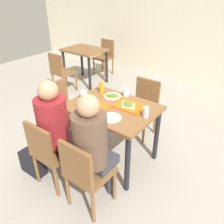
{
  "coord_description": "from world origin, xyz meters",
  "views": [
    {
      "loc": [
        1.42,
        -1.88,
        2.04
      ],
      "look_at": [
        0.0,
        0.0,
        0.7
      ],
      "focal_mm": 36.38,
      "sensor_mm": 36.0,
      "label": 1
    }
  ],
  "objects_px": {
    "paper_plate_center": "(113,96)",
    "pizza_slice_c": "(112,96)",
    "soda_can": "(146,112)",
    "main_table": "(112,115)",
    "plastic_cup_a": "(126,92)",
    "background_chair_far": "(105,55)",
    "person_in_red": "(56,125)",
    "foil_bundle": "(83,93)",
    "plastic_cup_b": "(95,115)",
    "background_table": "(85,55)",
    "person_in_brown_jacket": "(93,144)",
    "handbag": "(33,163)",
    "tray_red_near": "(93,106)",
    "chair_far_side": "(144,104)",
    "tray_red_far": "(130,106)",
    "pizza_slice_b": "(128,104)",
    "chair_near_right": "(84,172)",
    "pizza_slice_a": "(92,104)",
    "paper_plate_near_edge": "(111,118)",
    "chair_near_left": "(49,151)",
    "background_chair_near": "(60,70)",
    "chair_left_end": "(62,106)",
    "condiment_bottle": "(101,87)"
  },
  "relations": [
    {
      "from": "paper_plate_center",
      "to": "pizza_slice_c",
      "type": "xyz_separation_m",
      "value": [
        0.01,
        -0.01,
        0.01
      ]
    },
    {
      "from": "condiment_bottle",
      "to": "pizza_slice_a",
      "type": "bearing_deg",
      "value": -67.84
    },
    {
      "from": "handbag",
      "to": "paper_plate_center",
      "type": "bearing_deg",
      "value": 65.79
    },
    {
      "from": "person_in_red",
      "to": "pizza_slice_b",
      "type": "xyz_separation_m",
      "value": [
        0.41,
        0.75,
        0.07
      ]
    },
    {
      "from": "paper_plate_center",
      "to": "soda_can",
      "type": "relative_size",
      "value": 1.8
    },
    {
      "from": "main_table",
      "to": "tray_red_near",
      "type": "relative_size",
      "value": 2.87
    },
    {
      "from": "soda_can",
      "to": "main_table",
      "type": "bearing_deg",
      "value": -177.44
    },
    {
      "from": "person_in_brown_jacket",
      "to": "plastic_cup_a",
      "type": "xyz_separation_m",
      "value": [
        -0.28,
        0.97,
        0.09
      ]
    },
    {
      "from": "main_table",
      "to": "tray_red_far",
      "type": "relative_size",
      "value": 2.87
    },
    {
      "from": "chair_far_side",
      "to": "tray_red_far",
      "type": "relative_size",
      "value": 2.34
    },
    {
      "from": "paper_plate_center",
      "to": "plastic_cup_b",
      "type": "distance_m",
      "value": 0.58
    },
    {
      "from": "person_in_red",
      "to": "background_table",
      "type": "bearing_deg",
      "value": 127.47
    },
    {
      "from": "chair_far_side",
      "to": "pizza_slice_a",
      "type": "height_order",
      "value": "chair_far_side"
    },
    {
      "from": "plastic_cup_b",
      "to": "condiment_bottle",
      "type": "bearing_deg",
      "value": 123.37
    },
    {
      "from": "tray_red_near",
      "to": "soda_can",
      "type": "height_order",
      "value": "soda_can"
    },
    {
      "from": "paper_plate_center",
      "to": "background_table",
      "type": "distance_m",
      "value": 2.48
    },
    {
      "from": "chair_far_side",
      "to": "background_chair_near",
      "type": "bearing_deg",
      "value": 173.23
    },
    {
      "from": "paper_plate_center",
      "to": "foil_bundle",
      "type": "height_order",
      "value": "foil_bundle"
    },
    {
      "from": "chair_left_end",
      "to": "paper_plate_center",
      "type": "height_order",
      "value": "chair_left_end"
    },
    {
      "from": "tray_red_near",
      "to": "pizza_slice_a",
      "type": "height_order",
      "value": "pizza_slice_a"
    },
    {
      "from": "plastic_cup_a",
      "to": "background_chair_far",
      "type": "distance_m",
      "value": 3.01
    },
    {
      "from": "person_in_red",
      "to": "person_in_brown_jacket",
      "type": "relative_size",
      "value": 1.0
    },
    {
      "from": "chair_near_left",
      "to": "chair_near_right",
      "type": "height_order",
      "value": "same"
    },
    {
      "from": "chair_near_right",
      "to": "person_in_red",
      "type": "bearing_deg",
      "value": 164.84
    },
    {
      "from": "paper_plate_center",
      "to": "soda_can",
      "type": "height_order",
      "value": "soda_can"
    },
    {
      "from": "chair_near_left",
      "to": "plastic_cup_a",
      "type": "distance_m",
      "value": 1.18
    },
    {
      "from": "chair_near_left",
      "to": "person_in_red",
      "type": "bearing_deg",
      "value": 90.0
    },
    {
      "from": "main_table",
      "to": "handbag",
      "type": "distance_m",
      "value": 1.13
    },
    {
      "from": "plastic_cup_a",
      "to": "background_chair_far",
      "type": "xyz_separation_m",
      "value": [
        -2.07,
        2.16,
        -0.34
      ]
    },
    {
      "from": "pizza_slice_a",
      "to": "tray_red_near",
      "type": "bearing_deg",
      "value": 12.67
    },
    {
      "from": "chair_near_right",
      "to": "pizza_slice_a",
      "type": "height_order",
      "value": "chair_near_right"
    },
    {
      "from": "soda_can",
      "to": "background_table",
      "type": "relative_size",
      "value": 0.14
    },
    {
      "from": "paper_plate_center",
      "to": "foil_bundle",
      "type": "bearing_deg",
      "value": -140.37
    },
    {
      "from": "condiment_bottle",
      "to": "tray_red_far",
      "type": "bearing_deg",
      "value": -10.75
    },
    {
      "from": "plastic_cup_a",
      "to": "paper_plate_center",
      "type": "bearing_deg",
      "value": -137.66
    },
    {
      "from": "soda_can",
      "to": "handbag",
      "type": "xyz_separation_m",
      "value": [
        -1.05,
        -0.81,
        -0.7
      ]
    },
    {
      "from": "main_table",
      "to": "pizza_slice_c",
      "type": "bearing_deg",
      "value": 125.75
    },
    {
      "from": "chair_near_right",
      "to": "background_chair_near",
      "type": "relative_size",
      "value": 1.0
    },
    {
      "from": "chair_near_left",
      "to": "foil_bundle",
      "type": "height_order",
      "value": "foil_bundle"
    },
    {
      "from": "tray_red_near",
      "to": "foil_bundle",
      "type": "height_order",
      "value": "foil_bundle"
    },
    {
      "from": "paper_plate_center",
      "to": "pizza_slice_a",
      "type": "distance_m",
      "value": 0.36
    },
    {
      "from": "pizza_slice_b",
      "to": "pizza_slice_c",
      "type": "distance_m",
      "value": 0.32
    },
    {
      "from": "chair_far_side",
      "to": "paper_plate_near_edge",
      "type": "xyz_separation_m",
      "value": [
        0.16,
        -0.99,
        0.29
      ]
    },
    {
      "from": "person_in_brown_jacket",
      "to": "paper_plate_near_edge",
      "type": "relative_size",
      "value": 5.7
    },
    {
      "from": "tray_red_far",
      "to": "pizza_slice_b",
      "type": "xyz_separation_m",
      "value": [
        -0.03,
        -0.0,
        0.02
      ]
    },
    {
      "from": "chair_left_end",
      "to": "pizza_slice_c",
      "type": "relative_size",
      "value": 3.26
    },
    {
      "from": "chair_far_side",
      "to": "paper_plate_center",
      "type": "xyz_separation_m",
      "value": [
        -0.16,
        -0.56,
        0.29
      ]
    },
    {
      "from": "tray_red_far",
      "to": "pizza_slice_a",
      "type": "distance_m",
      "value": 0.45
    },
    {
      "from": "plastic_cup_a",
      "to": "soda_can",
      "type": "height_order",
      "value": "soda_can"
    },
    {
      "from": "person_in_red",
      "to": "foil_bundle",
      "type": "distance_m",
      "value": 0.65
    }
  ]
}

